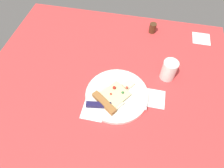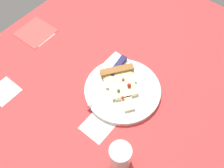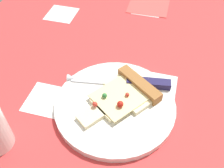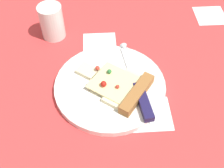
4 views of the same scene
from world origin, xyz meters
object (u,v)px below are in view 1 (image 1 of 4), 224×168
pizza_slice (112,97)px  drinking_glass (169,70)px  pepper_shaker (153,28)px  plate (117,95)px  knife (110,106)px

pizza_slice → drinking_glass: (21.60, 16.84, 2.39)cm
pizza_slice → drinking_glass: 27.49cm
pizza_slice → pepper_shaker: pepper_shaker is taller
plate → pepper_shaker: pepper_shaker is taller
drinking_glass → pepper_shaker: drinking_glass is taller
drinking_glass → pepper_shaker: 30.59cm
knife → pizza_slice: bearing=171.4°
pizza_slice → drinking_glass: drinking_glass is taller
plate → pizza_slice: bearing=-126.2°
knife → pepper_shaker: (12.40, 50.08, 0.48)cm
knife → drinking_glass: drinking_glass is taller
pizza_slice → knife: pizza_slice is taller
plate → knife: bearing=-103.8°
plate → pepper_shaker: 45.23cm
pizza_slice → knife: bearing=-54.2°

